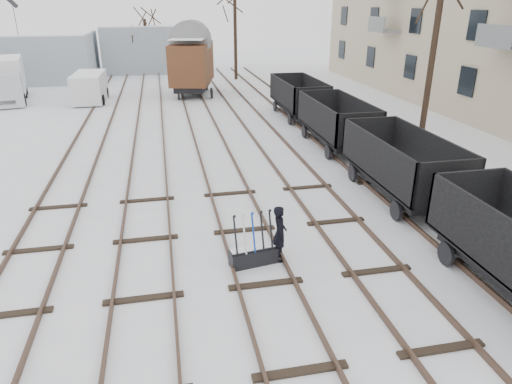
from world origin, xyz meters
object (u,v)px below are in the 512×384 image
ground_frame (253,255)px  panel_van (90,87)px  box_van_wagon (192,62)px  lorry (6,80)px  worker (280,233)px

ground_frame → panel_van: bearing=96.9°
box_van_wagon → lorry: box_van_wagon is taller
ground_frame → worker: (0.75, 0.10, 0.52)m
ground_frame → panel_van: panel_van is taller
box_van_wagon → panel_van: box_van_wagon is taller
lorry → panel_van: bearing=-25.2°
worker → panel_van: panel_van is taller
worker → panel_van: 24.96m
worker → lorry: bearing=36.7°
ground_frame → lorry: (-12.74, 25.15, 1.24)m
worker → box_van_wagon: (-0.42, 24.93, 1.64)m
lorry → panel_van: (5.72, -1.33, -0.48)m
lorry → box_van_wagon: bearing=-12.6°
ground_frame → box_van_wagon: 25.13m
ground_frame → box_van_wagon: bearing=79.7°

